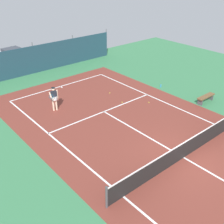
{
  "coord_description": "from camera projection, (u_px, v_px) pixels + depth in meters",
  "views": [
    {
      "loc": [
        -10.06,
        -6.28,
        8.72
      ],
      "look_at": [
        -0.7,
        4.76,
        0.9
      ],
      "focal_mm": 44.82,
      "sensor_mm": 36.0,
      "label": 1
    }
  ],
  "objects": [
    {
      "name": "ground_plane",
      "position": [
        183.0,
        158.0,
        14.08
      ],
      "size": [
        36.0,
        36.0,
        0.0
      ],
      "primitive_type": "plane",
      "color": "#387A4C"
    },
    {
      "name": "court_surface",
      "position": [
        184.0,
        158.0,
        14.08
      ],
      "size": [
        11.02,
        26.6,
        0.01
      ],
      "color": "brown",
      "rests_on": "ground"
    },
    {
      "name": "tennis_net",
      "position": [
        185.0,
        149.0,
        13.84
      ],
      "size": [
        10.12,
        0.1,
        1.1
      ],
      "color": "black",
      "rests_on": "ground"
    },
    {
      "name": "back_fence",
      "position": [
        33.0,
        64.0,
        24.83
      ],
      "size": [
        16.3,
        0.98,
        2.7
      ],
      "color": "#1E3D4C",
      "rests_on": "ground"
    },
    {
      "name": "tennis_player",
      "position": [
        54.0,
        97.0,
        18.09
      ],
      "size": [
        0.8,
        0.69,
        1.64
      ],
      "rotation": [
        0.0,
        0.0,
        2.92
      ],
      "color": "beige",
      "rests_on": "ground"
    },
    {
      "name": "tennis_ball_near_player",
      "position": [
        110.0,
        93.0,
        20.94
      ],
      "size": [
        0.07,
        0.07,
        0.07
      ],
      "primitive_type": "sphere",
      "color": "#CCDB33",
      "rests_on": "ground"
    },
    {
      "name": "tennis_ball_midcourt",
      "position": [
        149.0,
        102.0,
        19.52
      ],
      "size": [
        0.07,
        0.07,
        0.07
      ],
      "primitive_type": "sphere",
      "color": "#CCDB33",
      "rests_on": "ground"
    },
    {
      "name": "tennis_ball_by_sideline",
      "position": [
        122.0,
        102.0,
        19.53
      ],
      "size": [
        0.07,
        0.07,
        0.07
      ],
      "primitive_type": "sphere",
      "color": "#CCDB33",
      "rests_on": "ground"
    },
    {
      "name": "parked_car",
      "position": [
        15.0,
        58.0,
        25.86
      ],
      "size": [
        2.29,
        4.34,
        1.68
      ],
      "rotation": [
        0.0,
        0.0,
        0.09
      ],
      "color": "silver",
      "rests_on": "ground"
    },
    {
      "name": "courtside_bench",
      "position": [
        206.0,
        97.0,
        19.44
      ],
      "size": [
        1.6,
        0.4,
        0.49
      ],
      "color": "brown",
      "rests_on": "ground"
    },
    {
      "name": "water_bottle",
      "position": [
        161.0,
        86.0,
        21.9
      ],
      "size": [
        0.08,
        0.08,
        0.24
      ],
      "primitive_type": "cylinder",
      "color": "#338CD8",
      "rests_on": "ground"
    }
  ]
}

